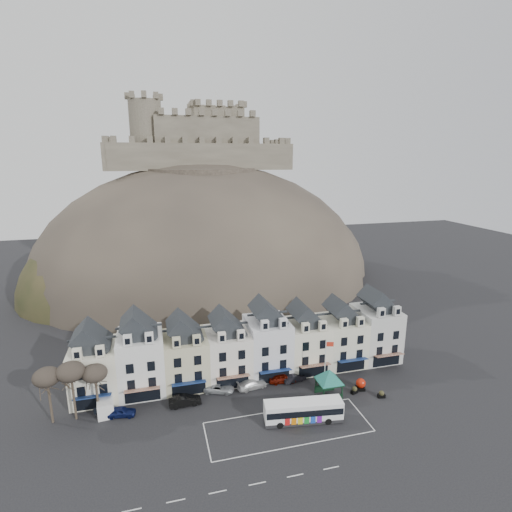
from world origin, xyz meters
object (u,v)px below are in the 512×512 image
(car_silver, at_px, (219,388))
(white_van, at_px, (105,403))
(red_buoy, at_px, (361,384))
(car_black, at_px, (185,401))
(car_charcoal, at_px, (294,378))
(bus, at_px, (303,410))
(car_navy, at_px, (121,412))
(car_maroon, at_px, (282,378))
(car_white, at_px, (252,384))
(bus_shelter, at_px, (329,376))
(flagpole, at_px, (326,362))

(car_silver, bearing_deg, white_van, 110.41)
(red_buoy, relative_size, car_black, 0.40)
(car_silver, height_order, car_charcoal, car_silver)
(bus, distance_m, white_van, 28.30)
(bus, xyz_separation_m, car_navy, (-24.46, 7.55, -0.99))
(car_charcoal, bearing_deg, red_buoy, -130.82)
(car_black, height_order, car_maroon, car_maroon)
(bus, bearing_deg, car_white, 124.65)
(car_white, bearing_deg, car_black, 88.66)
(car_silver, xyz_separation_m, car_maroon, (10.40, 0.07, 0.12))
(bus, distance_m, car_charcoal, 10.07)
(car_white, bearing_deg, bus_shelter, -127.29)
(bus_shelter, distance_m, red_buoy, 6.29)
(car_white, distance_m, car_maroon, 5.22)
(white_van, height_order, car_charcoal, white_van)
(bus_shelter, height_order, car_white, bus_shelter)
(bus_shelter, height_order, car_maroon, bus_shelter)
(car_navy, bearing_deg, car_white, -74.65)
(car_charcoal, bearing_deg, car_silver, 75.94)
(bus_shelter, relative_size, flagpole, 0.85)
(red_buoy, height_order, car_silver, red_buoy)
(bus_shelter, relative_size, car_white, 1.51)
(bus_shelter, distance_m, car_white, 12.26)
(flagpole, relative_size, car_maroon, 1.86)
(flagpole, distance_m, car_charcoal, 6.71)
(car_white, xyz_separation_m, car_charcoal, (7.12, 0.13, -0.05))
(bus_shelter, height_order, car_navy, bus_shelter)
(white_van, xyz_separation_m, car_white, (21.78, 0.09, -0.45))
(bus, height_order, red_buoy, bus)
(bus, relative_size, car_navy, 2.70)
(car_maroon, bearing_deg, red_buoy, -110.32)
(red_buoy, xyz_separation_m, car_white, (-16.40, 4.76, -0.26))
(flagpole, bearing_deg, white_van, 174.02)
(flagpole, bearing_deg, car_navy, 177.30)
(flagpole, xyz_separation_m, white_van, (-32.64, 3.42, -3.72))
(car_silver, relative_size, car_white, 0.97)
(car_silver, distance_m, car_white, 5.21)
(red_buoy, distance_m, flagpole, 6.90)
(white_van, relative_size, car_navy, 1.27)
(bus, height_order, bus_shelter, bus_shelter)
(car_silver, bearing_deg, car_black, 130.74)
(bus_shelter, relative_size, red_buoy, 3.88)
(bus_shelter, xyz_separation_m, red_buoy, (5.71, 0.50, -2.61))
(flagpole, relative_size, car_white, 1.78)
(flagpole, xyz_separation_m, car_black, (-21.47, 1.69, -4.09))
(bus, distance_m, flagpole, 9.14)
(bus_shelter, height_order, red_buoy, bus_shelter)
(bus_shelter, height_order, car_silver, bus_shelter)
(red_buoy, distance_m, car_silver, 22.20)
(flagpole, xyz_separation_m, car_maroon, (-5.66, 3.93, -4.08))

